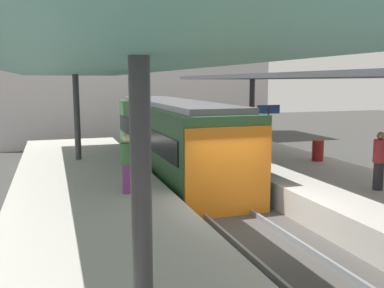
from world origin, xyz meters
name	(u,v)px	position (x,y,z in m)	size (l,w,h in m)	color
ground_plane	(249,240)	(0.00, 0.00, 0.00)	(80.00, 80.00, 0.00)	#383835
platform_left	(100,238)	(-3.80, 0.00, 0.50)	(4.40, 28.00, 1.00)	#ADA8A0
platform_right	(370,208)	(3.80, 0.00, 0.50)	(4.40, 28.00, 1.00)	#ADA8A0
track_ballast	(250,236)	(0.00, 0.00, 0.10)	(3.20, 28.00, 0.20)	#423F3D
rail_near_side	(224,233)	(-0.72, 0.00, 0.27)	(0.08, 28.00, 0.14)	slate
rail_far_side	(274,227)	(0.72, 0.00, 0.27)	(0.08, 28.00, 0.14)	slate
commuter_train	(174,139)	(0.00, 7.17, 1.73)	(2.78, 11.64, 3.10)	#2D5633
canopy_left	(89,69)	(-3.80, 1.40, 4.38)	(4.18, 21.00, 3.51)	#333335
canopy_right	(345,77)	(3.80, 1.40, 4.22)	(4.18, 21.00, 3.34)	#333335
platform_sign	(268,121)	(2.91, 4.50, 2.62)	(0.90, 0.08, 2.21)	#262628
litter_bin	(318,151)	(5.07, 4.43, 1.40)	(0.44, 0.44, 0.80)	maroon
passenger_near_bench	(379,160)	(4.05, 0.04, 1.86)	(0.36, 0.36, 1.67)	#232328
passenger_mid_platform	(127,163)	(-2.82, 1.92, 1.84)	(0.36, 0.36, 1.62)	#7A337A
station_building_backdrop	(131,61)	(0.61, 20.00, 5.50)	(18.00, 6.00, 11.00)	#B7B2B7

